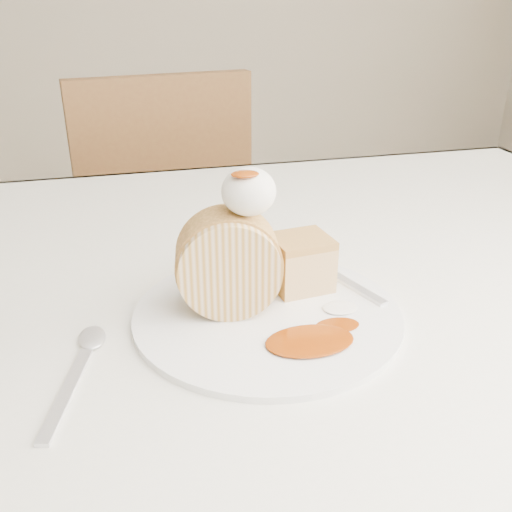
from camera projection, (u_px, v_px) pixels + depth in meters
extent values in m
cube|color=silver|center=(234.00, 283.00, 0.72)|extent=(1.40, 0.90, 0.04)
cube|color=silver|center=(188.00, 236.00, 1.16)|extent=(1.40, 0.01, 0.28)
cylinder|color=brown|center=(460.00, 322.00, 1.34)|extent=(0.06, 0.06, 0.71)
cube|color=brown|center=(155.00, 236.00, 1.61)|extent=(0.48, 0.48, 0.04)
cube|color=brown|center=(166.00, 172.00, 1.35)|extent=(0.42, 0.10, 0.44)
cylinder|color=brown|center=(200.00, 270.00, 1.92)|extent=(0.04, 0.04, 0.41)
cylinder|color=brown|center=(90.00, 290.00, 1.80)|extent=(0.04, 0.04, 0.41)
cylinder|color=brown|center=(238.00, 322.00, 1.62)|extent=(0.04, 0.04, 0.41)
cylinder|color=brown|center=(110.00, 351.00, 1.50)|extent=(0.04, 0.04, 0.41)
cylinder|color=brown|center=(494.00, 439.00, 1.21)|extent=(0.04, 0.04, 0.40)
cylinder|color=white|center=(267.00, 314.00, 0.61)|extent=(0.32, 0.32, 0.01)
cylinder|color=#CBB18D|center=(229.00, 264.00, 0.59)|extent=(0.11, 0.07, 0.11)
cube|color=tan|center=(301.00, 266.00, 0.64)|extent=(0.07, 0.06, 0.05)
ellipsoid|color=white|center=(249.00, 192.00, 0.56)|extent=(0.05, 0.05, 0.05)
ellipsoid|color=#7F2F05|center=(245.00, 168.00, 0.54)|extent=(0.03, 0.02, 0.01)
cube|color=silver|center=(347.00, 282.00, 0.66)|extent=(0.08, 0.17, 0.00)
cube|color=silver|center=(67.00, 393.00, 0.49)|extent=(0.06, 0.16, 0.00)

